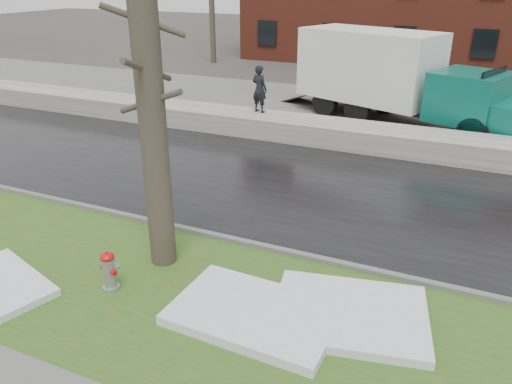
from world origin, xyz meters
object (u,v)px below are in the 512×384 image
at_px(fire_hydrant, 109,269).
at_px(worker, 259,89).
at_px(tree, 151,105).
at_px(box_truck, 393,76).

height_order(fire_hydrant, worker, worker).
xyz_separation_m(fire_hydrant, worker, (-1.57, 10.49, 1.14)).
xyz_separation_m(tree, worker, (-1.91, 9.24, -1.68)).
xyz_separation_m(box_truck, worker, (-4.16, -3.34, -0.22)).
bearing_deg(tree, fire_hydrant, -105.06).
distance_m(fire_hydrant, box_truck, 14.14).
bearing_deg(tree, box_truck, 79.85).
relative_size(fire_hydrant, tree, 0.12).
height_order(tree, box_truck, tree).
distance_m(tree, box_truck, 12.86).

